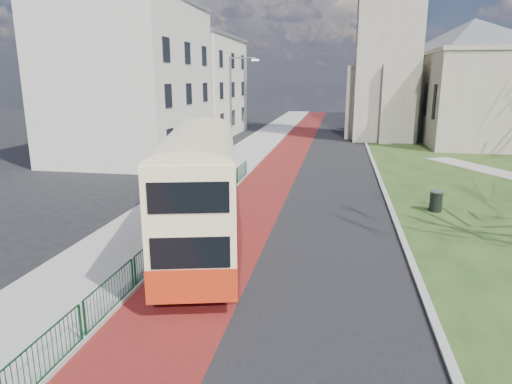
# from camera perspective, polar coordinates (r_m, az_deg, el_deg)

# --- Properties ---
(ground) EXTENTS (160.00, 160.00, 0.00)m
(ground) POSITION_cam_1_polar(r_m,az_deg,el_deg) (16.36, -2.18, -9.78)
(ground) COLOR black
(ground) RESTS_ON ground
(road_carriageway) EXTENTS (9.00, 120.00, 0.01)m
(road_carriageway) POSITION_cam_1_polar(r_m,az_deg,el_deg) (35.28, 7.23, 3.09)
(road_carriageway) COLOR black
(road_carriageway) RESTS_ON ground
(bus_lane) EXTENTS (3.40, 120.00, 0.01)m
(bus_lane) POSITION_cam_1_polar(r_m,az_deg,el_deg) (35.52, 2.88, 3.26)
(bus_lane) COLOR #591414
(bus_lane) RESTS_ON ground
(pavement_west) EXTENTS (4.00, 120.00, 0.12)m
(pavement_west) POSITION_cam_1_polar(r_m,az_deg,el_deg) (36.19, -3.11, 3.54)
(pavement_west) COLOR gray
(pavement_west) RESTS_ON ground
(kerb_west) EXTENTS (0.25, 120.00, 0.13)m
(kerb_west) POSITION_cam_1_polar(r_m,az_deg,el_deg) (35.78, 0.01, 3.45)
(kerb_west) COLOR #999993
(kerb_west) RESTS_ON ground
(kerb_east) EXTENTS (0.25, 80.00, 0.13)m
(kerb_east) POSITION_cam_1_polar(r_m,az_deg,el_deg) (37.30, 14.50, 3.44)
(kerb_east) COLOR #999993
(kerb_east) RESTS_ON ground
(pedestrian_railing) EXTENTS (0.07, 24.00, 1.12)m
(pedestrian_railing) POSITION_cam_1_polar(r_m,az_deg,el_deg) (20.54, -7.85, -3.26)
(pedestrian_railing) COLOR #0D3C1F
(pedestrian_railing) RESTS_ON ground
(gothic_church) EXTENTS (16.38, 18.00, 40.00)m
(gothic_church) POSITION_cam_1_polar(r_m,az_deg,el_deg) (53.83, 21.50, 20.03)
(gothic_church) COLOR gray
(gothic_church) RESTS_ON ground
(street_block_near) EXTENTS (10.30, 14.30, 13.00)m
(street_block_near) POSITION_cam_1_polar(r_m,az_deg,el_deg) (40.49, -15.39, 13.37)
(street_block_near) COLOR beige
(street_block_near) RESTS_ON ground
(street_block_far) EXTENTS (10.30, 16.30, 11.50)m
(street_block_far) POSITION_cam_1_polar(r_m,az_deg,el_deg) (55.39, -8.09, 12.97)
(street_block_far) COLOR beige
(street_block_far) RESTS_ON ground
(streetlamp) EXTENTS (2.13, 0.18, 8.00)m
(streetlamp) POSITION_cam_1_polar(r_m,az_deg,el_deg) (33.56, -2.91, 10.53)
(streetlamp) COLOR gray
(streetlamp) RESTS_ON pavement_west
(bus) EXTENTS (5.12, 11.25, 4.58)m
(bus) POSITION_cam_1_polar(r_m,az_deg,el_deg) (17.62, -6.96, 0.83)
(bus) COLOR #B32B10
(bus) RESTS_ON ground
(litter_bin) EXTENTS (0.73, 0.73, 1.07)m
(litter_bin) POSITION_cam_1_polar(r_m,az_deg,el_deg) (24.82, 21.57, -1.05)
(litter_bin) COLOR black
(litter_bin) RESTS_ON grass_green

